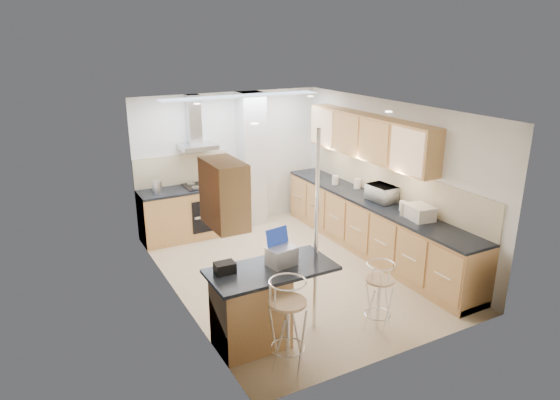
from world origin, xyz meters
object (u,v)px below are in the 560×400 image
bar_stool_end (379,296)px  laptop (282,256)px  bread_bin (420,212)px  microwave (382,193)px  bar_stool_near (288,324)px

bar_stool_end → laptop: bearing=106.1°
laptop → bread_bin: 2.55m
microwave → bar_stool_near: size_ratio=0.45×
laptop → bar_stool_near: (-0.23, -0.56, -0.52)m
bar_stool_near → bread_bin: bearing=35.4°
microwave → bread_bin: microwave is taller
laptop → bread_bin: laptop is taller
bar_stool_near → bar_stool_end: size_ratio=1.18×
laptop → bar_stool_near: bearing=-121.8°
microwave → bar_stool_end: (-1.45, -1.77, -0.60)m
bar_stool_end → bread_bin: bread_bin is taller
laptop → bar_stool_near: 0.80m
microwave → bar_stool_near: (-2.78, -1.88, -0.53)m
laptop → bar_stool_end: 1.34m
microwave → laptop: bearing=112.5°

